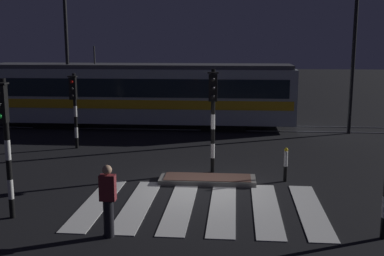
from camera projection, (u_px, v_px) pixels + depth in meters
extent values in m
plane|color=black|center=(205.00, 188.00, 14.54)|extent=(120.00, 120.00, 0.00)
cube|color=#59595E|center=(215.00, 130.00, 23.70)|extent=(80.00, 0.12, 0.03)
cube|color=#59595E|center=(216.00, 125.00, 25.11)|extent=(80.00, 0.12, 0.03)
cube|color=silver|center=(96.00, 203.00, 13.17)|extent=(0.74, 4.20, 0.02)
cube|color=silver|center=(138.00, 205.00, 13.07)|extent=(0.74, 4.20, 0.02)
cube|color=silver|center=(180.00, 206.00, 12.96)|extent=(0.74, 4.20, 0.02)
cube|color=silver|center=(223.00, 207.00, 12.86)|extent=(0.74, 4.20, 0.02)
cube|color=silver|center=(266.00, 209.00, 12.75)|extent=(0.74, 4.20, 0.02)
cube|color=silver|center=(310.00, 210.00, 12.65)|extent=(0.74, 4.20, 0.02)
cube|color=slate|center=(208.00, 180.00, 15.14)|extent=(3.05, 1.01, 0.16)
cube|color=brown|center=(208.00, 177.00, 15.13)|extent=(2.74, 0.91, 0.02)
cylinder|color=black|center=(383.00, 228.00, 10.84)|extent=(0.14, 0.14, 0.50)
cylinder|color=black|center=(77.00, 143.00, 19.86)|extent=(0.14, 0.14, 0.45)
cylinder|color=white|center=(76.00, 132.00, 19.77)|extent=(0.14, 0.14, 0.45)
cylinder|color=black|center=(76.00, 122.00, 19.69)|extent=(0.14, 0.14, 0.45)
cylinder|color=white|center=(75.00, 111.00, 19.61)|extent=(0.14, 0.14, 0.45)
cylinder|color=black|center=(75.00, 101.00, 19.53)|extent=(0.14, 0.14, 0.45)
cylinder|color=white|center=(74.00, 90.00, 19.44)|extent=(0.14, 0.14, 0.45)
cylinder|color=black|center=(74.00, 79.00, 19.36)|extent=(0.14, 0.14, 0.45)
cube|color=black|center=(73.00, 88.00, 19.27)|extent=(0.28, 0.20, 0.90)
sphere|color=red|center=(72.00, 82.00, 19.11)|extent=(0.14, 0.14, 0.14)
sphere|color=black|center=(72.00, 89.00, 19.16)|extent=(0.14, 0.14, 0.14)
sphere|color=black|center=(72.00, 96.00, 19.21)|extent=(0.14, 0.14, 0.14)
cube|color=black|center=(72.00, 76.00, 19.17)|extent=(0.36, 0.24, 0.04)
cylinder|color=black|center=(12.00, 208.00, 12.10)|extent=(0.14, 0.14, 0.51)
cylinder|color=white|center=(11.00, 189.00, 12.00)|extent=(0.14, 0.14, 0.51)
cylinder|color=black|center=(9.00, 170.00, 11.91)|extent=(0.14, 0.14, 0.51)
cylinder|color=white|center=(8.00, 150.00, 11.82)|extent=(0.14, 0.14, 0.51)
cylinder|color=black|center=(6.00, 130.00, 11.72)|extent=(0.14, 0.14, 0.51)
cylinder|color=white|center=(5.00, 109.00, 11.63)|extent=(0.14, 0.14, 0.51)
cylinder|color=black|center=(3.00, 89.00, 11.53)|extent=(0.14, 0.14, 0.51)
cube|color=black|center=(1.00, 104.00, 11.43)|extent=(0.28, 0.20, 0.90)
sphere|color=green|center=(0.00, 116.00, 11.37)|extent=(0.14, 0.14, 0.14)
cylinder|color=black|center=(213.00, 165.00, 16.26)|extent=(0.14, 0.14, 0.50)
cylinder|color=white|center=(213.00, 151.00, 16.17)|extent=(0.14, 0.14, 0.50)
cylinder|color=black|center=(213.00, 136.00, 16.08)|extent=(0.14, 0.14, 0.50)
cylinder|color=white|center=(213.00, 122.00, 15.98)|extent=(0.14, 0.14, 0.50)
cylinder|color=black|center=(213.00, 107.00, 15.89)|extent=(0.14, 0.14, 0.50)
cylinder|color=white|center=(213.00, 92.00, 15.80)|extent=(0.14, 0.14, 0.50)
cylinder|color=black|center=(213.00, 77.00, 15.70)|extent=(0.14, 0.14, 0.50)
cube|color=black|center=(213.00, 88.00, 15.60)|extent=(0.28, 0.20, 0.90)
sphere|color=black|center=(213.00, 79.00, 15.44)|extent=(0.14, 0.14, 0.14)
sphere|color=black|center=(213.00, 88.00, 15.49)|extent=(0.14, 0.14, 0.14)
sphere|color=black|center=(213.00, 97.00, 15.55)|extent=(0.14, 0.14, 0.14)
cube|color=black|center=(213.00, 73.00, 15.51)|extent=(0.36, 0.24, 0.04)
cylinder|color=black|center=(67.00, 56.00, 23.78)|extent=(0.18, 0.18, 7.28)
cylinder|color=black|center=(354.00, 55.00, 22.30)|extent=(0.18, 0.18, 7.56)
cube|color=#B2BCC1|center=(140.00, 94.00, 24.41)|extent=(15.62, 2.50, 2.70)
cube|color=yellow|center=(136.00, 104.00, 23.23)|extent=(15.31, 0.04, 0.44)
cube|color=yellow|center=(145.00, 98.00, 25.72)|extent=(15.31, 0.04, 0.44)
cube|color=black|center=(135.00, 88.00, 23.09)|extent=(14.84, 0.03, 0.90)
cube|color=#4C4C51|center=(140.00, 66.00, 24.14)|extent=(15.31, 2.30, 0.20)
cylinder|color=#262628|center=(94.00, 56.00, 24.24)|extent=(0.08, 0.08, 1.00)
cube|color=black|center=(224.00, 125.00, 24.34)|extent=(2.20, 2.00, 0.35)
cube|color=black|center=(61.00, 122.00, 25.04)|extent=(2.20, 2.00, 0.35)
sphere|color=#F9F2CC|center=(295.00, 104.00, 23.84)|extent=(0.24, 0.24, 0.24)
cylinder|color=black|center=(109.00, 219.00, 10.90)|extent=(0.24, 0.24, 0.88)
cube|color=maroon|center=(108.00, 188.00, 10.76)|extent=(0.36, 0.22, 0.60)
sphere|color=tan|center=(107.00, 170.00, 10.69)|extent=(0.22, 0.22, 0.22)
cylinder|color=black|center=(285.00, 174.00, 15.19)|extent=(0.12, 0.12, 0.50)
cylinder|color=white|center=(286.00, 159.00, 15.10)|extent=(0.12, 0.12, 0.50)
sphere|color=yellow|center=(286.00, 150.00, 15.05)|extent=(0.12, 0.12, 0.12)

